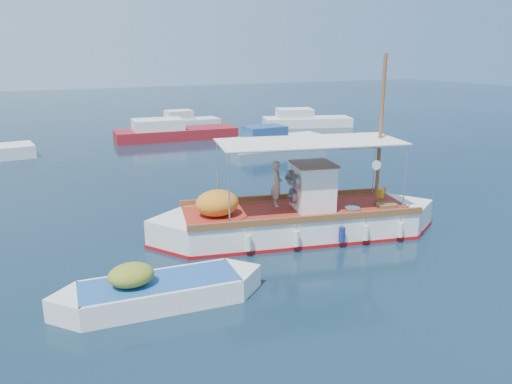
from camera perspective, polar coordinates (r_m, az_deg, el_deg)
name	(u,v)px	position (r m, az deg, el deg)	size (l,w,h in m)	color
ground	(281,234)	(18.61, 2.90, -4.79)	(160.00, 160.00, 0.00)	black
fishing_caique	(296,220)	(18.30, 4.61, -3.24)	(10.67, 4.73, 6.68)	white
dinghy	(158,293)	(13.88, -11.11, -11.25)	(5.79, 2.01, 1.42)	white
bg_boat_n	(172,133)	(39.06, -9.53, 6.69)	(9.39, 3.57, 1.80)	maroon
bg_boat_ne	(275,141)	(34.93, 2.14, 5.83)	(6.79, 2.28, 1.80)	silver
bg_boat_e	(304,121)	(45.46, 5.55, 8.10)	(8.21, 4.96, 1.80)	silver
bg_boat_far_n	(186,123)	(44.56, -7.99, 7.86)	(5.49, 2.10, 1.80)	silver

